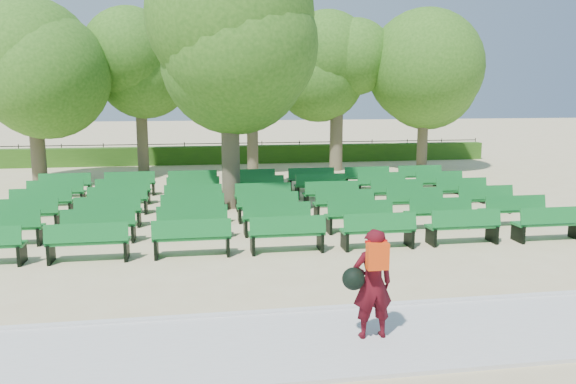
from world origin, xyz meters
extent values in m
plane|color=#CCB987|center=(0.00, 0.00, 0.00)|extent=(120.00, 120.00, 0.00)
cube|color=silver|center=(0.00, -7.40, 0.03)|extent=(30.00, 2.20, 0.06)
cube|color=silver|center=(0.00, -6.25, 0.05)|extent=(30.00, 0.12, 0.10)
cube|color=#2D5A17|center=(0.00, 14.00, 0.45)|extent=(26.00, 0.70, 0.90)
cube|color=#126B27|center=(-0.44, 1.41, 0.43)|extent=(1.73, 0.51, 0.06)
cube|color=#126B27|center=(-0.44, 1.21, 0.67)|extent=(1.72, 0.17, 0.40)
cylinder|color=brown|center=(-1.35, 2.68, 1.79)|extent=(0.56, 0.56, 3.58)
ellipsoid|color=#396E1D|center=(-1.35, 2.68, 5.01)|extent=(5.17, 5.17, 4.66)
imported|color=#440911|center=(0.04, -7.39, 0.87)|extent=(0.60, 0.40, 1.62)
cube|color=#E83D0C|center=(0.04, -7.57, 1.33)|extent=(0.30, 0.15, 0.38)
sphere|color=black|center=(-0.26, -7.44, 0.98)|extent=(0.32, 0.32, 0.32)
camera|label=1|loc=(-2.41, -14.79, 3.57)|focal=35.00mm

